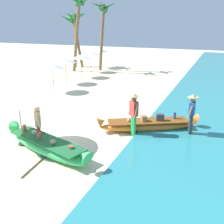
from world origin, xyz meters
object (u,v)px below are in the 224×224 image
(palm_tree_far_behind, at_px, (103,16))
(person_vendor_assistant, at_px, (192,112))
(palm_tree_tall_inland, at_px, (76,23))
(person_tourist_customer, at_px, (38,123))
(paddle, at_px, (38,162))
(person_vendor_hatted, at_px, (134,112))
(boat_orange_midground, at_px, (148,125))
(patio_umbrella_large, at_px, (18,97))
(palm_tree_mid_cluster, at_px, (79,11))
(boat_green_foreground, at_px, (47,146))
(palm_tree_leaning_seaward, at_px, (74,24))

(palm_tree_far_behind, bearing_deg, person_vendor_assistant, -53.45)
(person_vendor_assistant, bearing_deg, palm_tree_tall_inland, 133.19)
(person_tourist_customer, xyz_separation_m, paddle, (0.81, -1.19, -0.87))
(person_vendor_hatted, xyz_separation_m, person_vendor_assistant, (2.16, 0.91, -0.03))
(boat_orange_midground, height_order, palm_tree_tall_inland, palm_tree_tall_inland)
(person_tourist_customer, distance_m, patio_umbrella_large, 1.21)
(patio_umbrella_large, xyz_separation_m, paddle, (1.45, -0.98, -1.88))
(palm_tree_mid_cluster, height_order, paddle, palm_tree_mid_cluster)
(person_tourist_customer, bearing_deg, boat_green_foreground, -35.68)
(patio_umbrella_large, relative_size, palm_tree_far_behind, 0.37)
(patio_umbrella_large, bearing_deg, paddle, -34.26)
(palm_tree_tall_inland, height_order, palm_tree_mid_cluster, palm_tree_mid_cluster)
(boat_orange_midground, distance_m, palm_tree_tall_inland, 18.53)
(palm_tree_tall_inland, bearing_deg, paddle, -64.49)
(boat_green_foreground, distance_m, paddle, 0.77)
(palm_tree_mid_cluster, xyz_separation_m, paddle, (7.09, -16.00, -5.36))
(boat_orange_midground, bearing_deg, palm_tree_tall_inland, 128.93)
(boat_orange_midground, bearing_deg, boat_green_foreground, -128.44)
(person_vendor_hatted, height_order, palm_tree_mid_cluster, palm_tree_mid_cluster)
(palm_tree_tall_inland, bearing_deg, palm_tree_far_behind, -12.82)
(boat_green_foreground, height_order, palm_tree_far_behind, palm_tree_far_behind)
(person_vendor_assistant, bearing_deg, palm_tree_far_behind, 126.55)
(person_vendor_hatted, distance_m, palm_tree_leaning_seaward, 19.56)
(boat_orange_midground, relative_size, person_tourist_customer, 2.60)
(boat_green_foreground, bearing_deg, patio_umbrella_large, 168.05)
(palm_tree_leaning_seaward, height_order, palm_tree_mid_cluster, palm_tree_mid_cluster)
(boat_orange_midground, xyz_separation_m, person_vendor_assistant, (1.74, 0.11, 0.77))
(person_tourist_customer, relative_size, patio_umbrella_large, 0.68)
(person_vendor_hatted, distance_m, palm_tree_far_behind, 16.51)
(palm_tree_tall_inland, distance_m, palm_tree_leaning_seaward, 0.87)
(palm_tree_mid_cluster, bearing_deg, palm_tree_far_behind, 41.84)
(paddle, bearing_deg, palm_tree_far_behind, 107.13)
(palm_tree_mid_cluster, relative_size, paddle, 4.32)
(palm_tree_tall_inland, bearing_deg, boat_orange_midground, -51.07)
(person_tourist_customer, relative_size, person_vendor_assistant, 0.90)
(patio_umbrella_large, bearing_deg, boat_green_foreground, -11.95)
(palm_tree_mid_cluster, bearing_deg, boat_orange_midground, -50.50)
(person_vendor_assistant, relative_size, palm_tree_leaning_seaward, 0.33)
(palm_tree_tall_inland, relative_size, palm_tree_mid_cluster, 0.82)
(person_tourist_customer, height_order, patio_umbrella_large, patio_umbrella_large)
(person_vendor_hatted, height_order, person_vendor_assistant, person_vendor_hatted)
(boat_green_foreground, relative_size, palm_tree_leaning_seaward, 0.80)
(patio_umbrella_large, distance_m, palm_tree_tall_inland, 18.91)
(person_tourist_customer, height_order, palm_tree_tall_inland, palm_tree_tall_inland)
(person_vendor_hatted, height_order, palm_tree_leaning_seaward, palm_tree_leaning_seaward)
(palm_tree_far_behind, bearing_deg, boat_orange_midground, -58.86)
(person_tourist_customer, bearing_deg, boat_orange_midground, 41.09)
(palm_tree_leaning_seaward, bearing_deg, boat_green_foreground, -63.21)
(boat_orange_midground, distance_m, patio_umbrella_large, 5.46)
(person_vendor_hatted, height_order, patio_umbrella_large, patio_umbrella_large)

